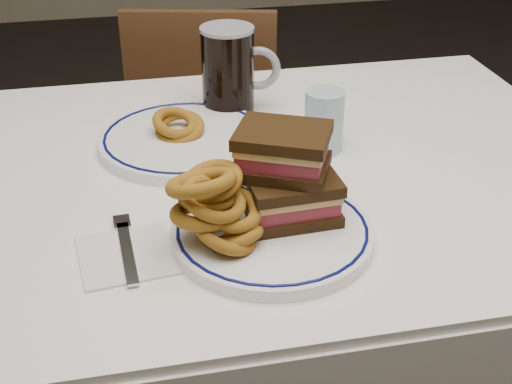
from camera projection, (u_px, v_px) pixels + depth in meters
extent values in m
cube|color=white|center=(234.00, 177.00, 1.17)|extent=(1.26, 0.86, 0.03)
cylinder|color=#4E2C19|center=(428.00, 224.00, 1.75)|extent=(0.06, 0.06, 0.71)
cube|color=white|center=(200.00, 118.00, 1.58)|extent=(1.26, 0.01, 0.17)
cube|color=#4E2C19|center=(209.00, 142.00, 2.07)|extent=(0.46, 0.46, 0.04)
cylinder|color=#4E2C19|center=(265.00, 177.00, 2.31)|extent=(0.03, 0.03, 0.37)
cylinder|color=#4E2C19|center=(264.00, 232.00, 2.02)|extent=(0.03, 0.03, 0.37)
cylinder|color=#4E2C19|center=(165.00, 176.00, 2.31)|extent=(0.03, 0.03, 0.37)
cylinder|color=#4E2C19|center=(150.00, 231.00, 2.03)|extent=(0.03, 0.03, 0.37)
cube|color=#4E2C19|center=(201.00, 92.00, 1.80)|extent=(0.38, 0.11, 0.42)
cylinder|color=white|center=(272.00, 234.00, 0.98)|extent=(0.28, 0.28, 0.02)
torus|color=#0B0F53|center=(272.00, 228.00, 0.98)|extent=(0.27, 0.27, 0.01)
cube|color=black|center=(291.00, 211.00, 1.00)|extent=(0.13, 0.10, 0.02)
cube|color=maroon|center=(291.00, 200.00, 0.99)|extent=(0.12, 0.10, 0.02)
cube|color=tan|center=(292.00, 190.00, 0.99)|extent=(0.12, 0.10, 0.01)
cube|color=black|center=(292.00, 182.00, 0.98)|extent=(0.13, 0.10, 0.02)
cube|color=black|center=(282.00, 166.00, 0.98)|extent=(0.15, 0.14, 0.02)
cube|color=maroon|center=(283.00, 154.00, 0.97)|extent=(0.14, 0.13, 0.02)
cube|color=tan|center=(283.00, 144.00, 0.96)|extent=(0.15, 0.13, 0.01)
cube|color=black|center=(283.00, 135.00, 0.96)|extent=(0.15, 0.14, 0.02)
torus|color=brown|center=(237.00, 239.00, 0.94)|extent=(0.08, 0.07, 0.07)
torus|color=brown|center=(225.00, 232.00, 0.94)|extent=(0.09, 0.09, 0.06)
torus|color=brown|center=(228.00, 219.00, 0.95)|extent=(0.10, 0.09, 0.06)
torus|color=brown|center=(203.00, 214.00, 0.93)|extent=(0.09, 0.09, 0.04)
torus|color=brown|center=(230.00, 207.00, 0.94)|extent=(0.09, 0.09, 0.06)
torus|color=brown|center=(207.00, 198.00, 0.94)|extent=(0.08, 0.08, 0.03)
torus|color=brown|center=(213.00, 198.00, 0.92)|extent=(0.09, 0.09, 0.06)
torus|color=brown|center=(211.00, 182.00, 0.93)|extent=(0.09, 0.09, 0.05)
torus|color=brown|center=(201.00, 183.00, 0.91)|extent=(0.10, 0.10, 0.06)
cylinder|color=silver|center=(244.00, 184.00, 1.05)|extent=(0.06, 0.06, 0.03)
cylinder|color=#970802|center=(244.00, 178.00, 1.05)|extent=(0.05, 0.05, 0.01)
cylinder|color=black|center=(228.00, 72.00, 1.32)|extent=(0.10, 0.10, 0.16)
cylinder|color=#9397A0|center=(227.00, 29.00, 1.28)|extent=(0.10, 0.10, 0.01)
torus|color=#9397A0|center=(258.00, 68.00, 1.32)|extent=(0.09, 0.03, 0.08)
cylinder|color=#A9C6DA|center=(324.00, 121.00, 1.20)|extent=(0.07, 0.07, 0.11)
cylinder|color=white|center=(185.00, 141.00, 1.23)|extent=(0.30, 0.30, 0.02)
torus|color=#0B0F53|center=(185.00, 136.00, 1.23)|extent=(0.28, 0.28, 0.01)
torus|color=brown|center=(180.00, 128.00, 1.23)|extent=(0.09, 0.09, 0.05)
torus|color=brown|center=(175.00, 123.00, 1.23)|extent=(0.09, 0.08, 0.05)
cube|color=silver|center=(128.00, 255.00, 0.95)|extent=(0.14, 0.14, 0.00)
cube|color=#BDBCC1|center=(127.00, 253.00, 0.95)|extent=(0.02, 0.15, 0.00)
cube|color=#BDBCC1|center=(122.00, 222.00, 1.02)|extent=(0.03, 0.04, 0.00)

